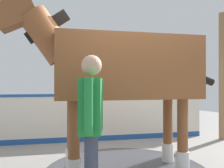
# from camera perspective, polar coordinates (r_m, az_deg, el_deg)

# --- Properties ---
(ground_plane) EXTENTS (16.00, 16.00, 0.02)m
(ground_plane) POSITION_cam_1_polar(r_m,az_deg,el_deg) (4.08, 4.68, -19.25)
(ground_plane) COLOR gray
(barrier_wall) EXTENTS (4.75, 1.82, 1.11)m
(barrier_wall) POSITION_cam_1_polar(r_m,az_deg,el_deg) (5.72, -2.05, -8.29)
(barrier_wall) COLOR silver
(barrier_wall) RESTS_ON ground
(roof_post_far) EXTENTS (0.16, 0.16, 3.06)m
(roof_post_far) POSITION_cam_1_polar(r_m,az_deg,el_deg) (6.36, 24.85, 1.74)
(roof_post_far) COLOR olive
(roof_post_far) RESTS_ON ground
(horse) EXTENTS (3.33, 1.62, 2.61)m
(horse) POSITION_cam_1_polar(r_m,az_deg,el_deg) (3.69, 1.78, 3.24)
(horse) COLOR brown
(horse) RESTS_ON ground
(handler) EXTENTS (0.44, 0.57, 1.64)m
(handler) POSITION_cam_1_polar(r_m,az_deg,el_deg) (2.60, -4.91, -8.60)
(handler) COLOR #47331E
(handler) RESTS_ON ground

